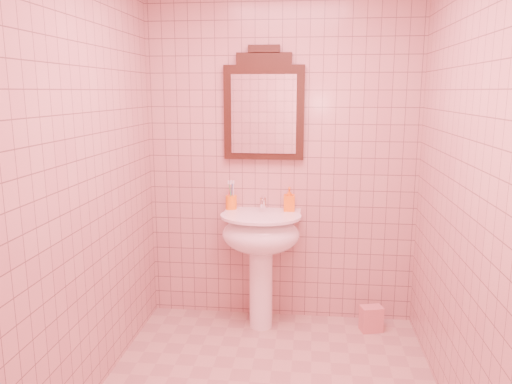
# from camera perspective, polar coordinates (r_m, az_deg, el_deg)

# --- Properties ---
(back_wall) EXTENTS (2.00, 0.02, 2.50)m
(back_wall) POSITION_cam_1_polar(r_m,az_deg,el_deg) (3.71, 2.91, 4.01)
(back_wall) COLOR tan
(back_wall) RESTS_ON floor
(pedestal_sink) EXTENTS (0.58, 0.58, 0.86)m
(pedestal_sink) POSITION_cam_1_polar(r_m,az_deg,el_deg) (3.62, 0.56, -5.70)
(pedestal_sink) COLOR white
(pedestal_sink) RESTS_ON floor
(faucet) EXTENTS (0.04, 0.16, 0.11)m
(faucet) POSITION_cam_1_polar(r_m,az_deg,el_deg) (3.69, 0.78, -1.23)
(faucet) COLOR white
(faucet) RESTS_ON pedestal_sink
(mirror) EXTENTS (0.58, 0.06, 0.81)m
(mirror) POSITION_cam_1_polar(r_m,az_deg,el_deg) (3.66, 0.91, 9.62)
(mirror) COLOR black
(mirror) RESTS_ON back_wall
(toothbrush_cup) EXTENTS (0.08, 0.08, 0.19)m
(toothbrush_cup) POSITION_cam_1_polar(r_m,az_deg,el_deg) (3.73, -2.85, -1.16)
(toothbrush_cup) COLOR orange
(toothbrush_cup) RESTS_ON pedestal_sink
(soap_dispenser) EXTENTS (0.08, 0.09, 0.18)m
(soap_dispenser) POSITION_cam_1_polar(r_m,az_deg,el_deg) (3.67, 3.82, -0.83)
(soap_dispenser) COLOR orange
(soap_dispenser) RESTS_ON pedestal_sink
(towel) EXTENTS (0.17, 0.14, 0.19)m
(towel) POSITION_cam_1_polar(r_m,az_deg,el_deg) (3.86, 13.03, -13.93)
(towel) COLOR #D57D87
(towel) RESTS_ON floor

